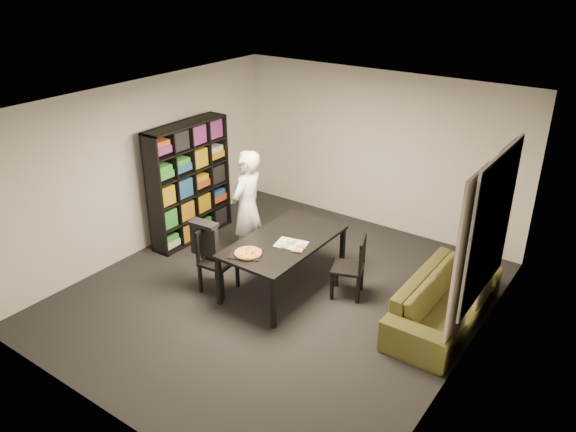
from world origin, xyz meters
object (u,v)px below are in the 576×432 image
Objects in this scene: baking_tray at (246,254)px; chair_right at (354,263)px; dining_table at (284,244)px; chair_left at (213,255)px; person at (247,208)px; pepperoni_pizza at (248,253)px; bookshelf at (190,182)px; sofa at (445,300)px.

chair_right is at bearing 42.51° from baking_tray.
chair_left is at bearing -143.57° from dining_table.
person is 4.97× the size of pepperoni_pizza.
bookshelf is at bearing 153.30° from pepperoni_pizza.
chair_left is 0.44× the size of sofa.
baking_tray is (-1.05, -0.96, 0.24)m from chair_right.
person reaches higher than baking_tray.
baking_tray is (0.61, -0.02, 0.22)m from chair_left.
baking_tray is (1.95, -1.00, -0.21)m from bookshelf.
chair_left is 0.65m from baking_tray.
person is (-0.09, 0.87, 0.35)m from chair_left.
chair_right is (3.00, -0.04, -0.45)m from bookshelf.
baking_tray is 0.19× the size of sofa.
chair_right is 2.48× the size of pepperoni_pizza.
chair_right is at bearing 22.57° from dining_table.
person is at bearing 0.45° from chair_left.
sofa is at bearing 13.79° from dining_table.
bookshelf is 1.26m from person.
dining_table is at bearing 103.79° from sofa.
bookshelf is at bearing -110.93° from chair_right.
person is at bearing 161.03° from dining_table.
baking_tray is 0.04m from pepperoni_pizza.
person is 3.02m from sofa.
chair_left reaches higher than pepperoni_pizza.
chair_left reaches higher than chair_right.
dining_table is at bearing -59.05° from chair_left.
pepperoni_pizza reaches higher than baking_tray.
dining_table is 2.19m from sofa.
sofa is at bearing 76.69° from chair_right.
chair_right reaches higher than pepperoni_pizza.
sofa is at bearing 88.57° from person.
chair_right is at bearing 43.29° from pepperoni_pizza.
bookshelf is 1.08× the size of dining_table.
pepperoni_pizza is at bearing 116.38° from sofa.
bookshelf is at bearing 152.80° from baking_tray.
person is at bearing 94.20° from sofa.
sofa is at bearing -74.76° from chair_left.
pepperoni_pizza is (-1.02, -0.96, 0.26)m from chair_right.
pepperoni_pizza is 0.17× the size of sofa.
pepperoni_pizza is at bearing 33.83° from person.
chair_left reaches higher than sofa.
person is at bearing 128.02° from baking_tray.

